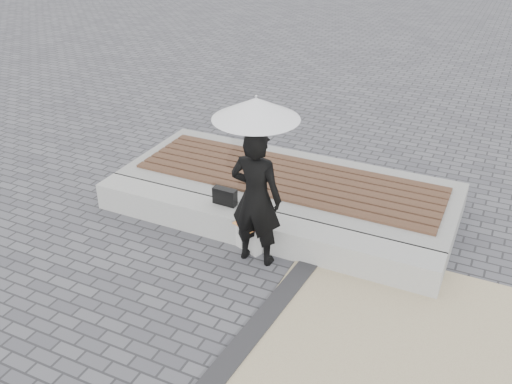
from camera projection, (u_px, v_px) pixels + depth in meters
ground at (194, 310)px, 6.50m from camera, size 80.00×80.00×0.00m
edging_band at (232, 358)px, 5.81m from camera, size 0.61×5.20×0.04m
seating_ledge at (254, 228)px, 7.67m from camera, size 5.00×0.45×0.40m
timber_platform at (288, 190)px, 8.61m from camera, size 5.00×2.00×0.40m
timber_decking at (288, 177)px, 8.51m from camera, size 4.60×1.40×0.04m
woman at (256, 198)px, 6.94m from camera, size 0.68×0.46×1.83m
parasol at (256, 108)px, 6.38m from camera, size 1.03×1.03×1.31m
handbag at (225, 196)px, 7.78m from camera, size 0.34×0.13×0.24m
canvas_tote at (250, 236)px, 7.48m from camera, size 0.43×0.29×0.41m
magazine at (248, 224)px, 7.34m from camera, size 0.41×0.36×0.01m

